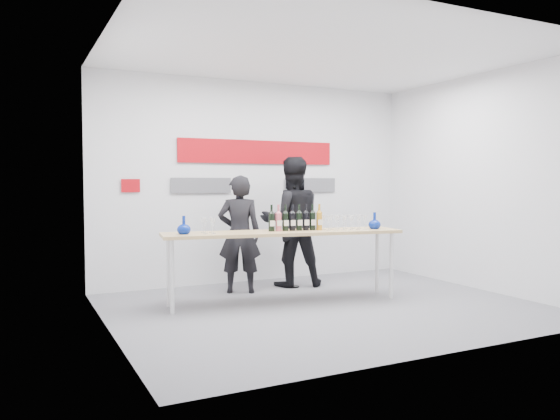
{
  "coord_description": "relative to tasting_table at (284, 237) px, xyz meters",
  "views": [
    {
      "loc": [
        -3.36,
        -5.56,
        1.51
      ],
      "look_at": [
        -0.34,
        0.55,
        1.15
      ],
      "focal_mm": 35.0,
      "sensor_mm": 36.0,
      "label": 1
    }
  ],
  "objects": [
    {
      "name": "back_wall",
      "position": [
        0.34,
        1.55,
        0.67
      ],
      "size": [
        5.0,
        0.04,
        3.0
      ],
      "primitive_type": "cube",
      "color": "silver",
      "rests_on": "ground"
    },
    {
      "name": "tasting_table",
      "position": [
        0.0,
        0.0,
        0.0
      ],
      "size": [
        3.03,
        1.06,
        0.89
      ],
      "rotation": [
        0.0,
        0.0,
        -0.16
      ],
      "color": "tan",
      "rests_on": "ground"
    },
    {
      "name": "decanter_right",
      "position": [
        1.21,
        -0.23,
        0.17
      ],
      "size": [
        0.16,
        0.16,
        0.21
      ],
      "primitive_type": null,
      "color": "navy",
      "rests_on": "tasting_table"
    },
    {
      "name": "presenter_left",
      "position": [
        -0.26,
        0.81,
        -0.03
      ],
      "size": [
        0.68,
        0.58,
        1.59
      ],
      "primitive_type": "imported",
      "rotation": [
        0.0,
        0.0,
        2.73
      ],
      "color": "black",
      "rests_on": "ground"
    },
    {
      "name": "glasses_right",
      "position": [
        0.81,
        -0.13,
        0.16
      ],
      "size": [
        0.58,
        0.3,
        0.18
      ],
      "color": "silver",
      "rests_on": "tasting_table"
    },
    {
      "name": "decanter_left",
      "position": [
        -1.22,
        0.17,
        0.17
      ],
      "size": [
        0.16,
        0.16,
        0.21
      ],
      "primitive_type": null,
      "color": "navy",
      "rests_on": "tasting_table"
    },
    {
      "name": "mic_stand",
      "position": [
        0.56,
        0.81,
        -0.39
      ],
      "size": [
        0.17,
        0.17,
        1.44
      ],
      "rotation": [
        0.0,
        0.0,
        0.17
      ],
      "color": "black",
      "rests_on": "ground"
    },
    {
      "name": "ground",
      "position": [
        0.34,
        -0.45,
        -0.83
      ],
      "size": [
        5.0,
        5.0,
        0.0
      ],
      "primitive_type": "plane",
      "color": "slate",
      "rests_on": "ground"
    },
    {
      "name": "wine_bottles",
      "position": [
        0.17,
        -0.0,
        0.23
      ],
      "size": [
        0.71,
        0.19,
        0.33
      ],
      "rotation": [
        0.0,
        0.0,
        -0.16
      ],
      "color": "black",
      "rests_on": "tasting_table"
    },
    {
      "name": "glasses_left",
      "position": [
        -0.93,
        0.15,
        0.16
      ],
      "size": [
        0.19,
        0.24,
        0.18
      ],
      "color": "silver",
      "rests_on": "tasting_table"
    },
    {
      "name": "presenter_right",
      "position": [
        0.59,
        0.93,
        0.1
      ],
      "size": [
        1.05,
        0.91,
        1.86
      ],
      "primitive_type": "imported",
      "rotation": [
        0.0,
        0.0,
        2.89
      ],
      "color": "black",
      "rests_on": "ground"
    },
    {
      "name": "signage",
      "position": [
        0.28,
        1.52,
        0.98
      ],
      "size": [
        3.38,
        0.02,
        0.79
      ],
      "color": "#AC070F",
      "rests_on": "back_wall"
    }
  ]
}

